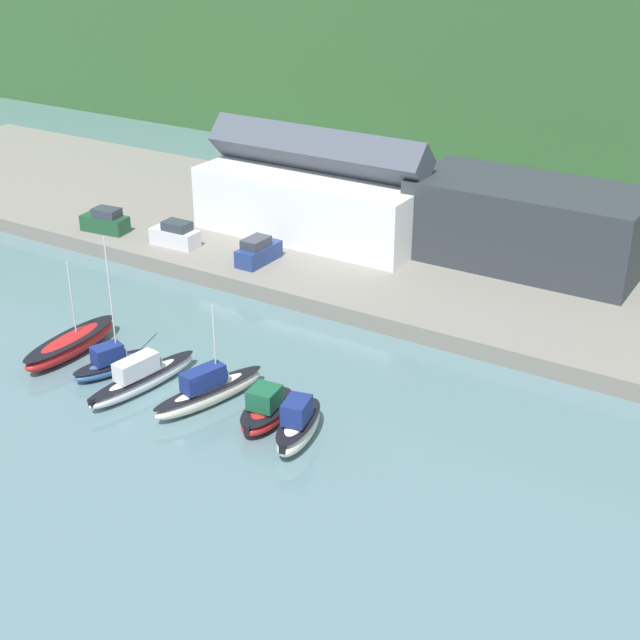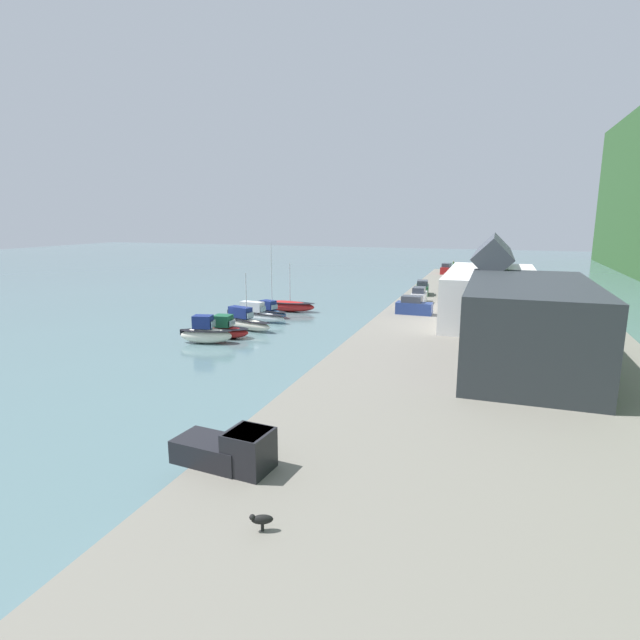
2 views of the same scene
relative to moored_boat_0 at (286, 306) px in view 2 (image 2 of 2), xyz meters
The scene contains 17 objects.
ground_plane 11.13m from the moored_boat_0, ahead, with size 320.00×320.00×0.00m, color slate.
quay_promenade 28.80m from the moored_boat_0, 67.35° to the left, with size 126.38×25.50×1.28m.
harbor_clubhouse 26.69m from the moored_boat_0, 82.89° to the left, with size 20.41×9.38×9.38m.
yacht_club_building 36.17m from the moored_boat_0, 53.99° to the left, with size 18.16×8.94×6.49m.
moored_boat_0 is the anchor object (origin of this frame).
moored_boat_1 4.22m from the moored_boat_0, ahead, with size 3.27×5.74×9.39m.
moored_boat_2 7.39m from the moored_boat_0, ahead, with size 2.66×8.65×2.40m.
moored_boat_3 11.98m from the moored_boat_0, ahead, with size 3.61×8.17×6.47m.
moored_boat_4 16.19m from the moored_boat_0, ahead, with size 2.85×5.33×2.43m.
moored_boat_5 18.91m from the moored_boat_0, ahead, with size 3.01×5.70×2.86m.
parked_car_0 17.96m from the moored_boat_0, 106.87° to the left, with size 4.25×1.92×2.16m.
parked_car_1 46.06m from the moored_boat_0, 157.98° to the left, with size 4.39×2.30×2.16m.
parked_car_2 20.88m from the moored_boat_0, 127.47° to the left, with size 4.38×2.28×2.16m.
parked_car_3 18.00m from the moored_boat_0, 80.45° to the left, with size 1.87×4.23×2.16m.
pickup_truck_0 45.60m from the moored_boat_0, 20.01° to the left, with size 2.39×4.89×1.90m.
person_on_quay 52.22m from the moored_boat_0, 159.77° to the left, with size 0.40×0.40×2.14m.
dog_on_quay 50.49m from the moored_boat_0, 22.14° to the left, with size 0.60×0.87×0.68m.
Camera 2 is at (50.33, 27.04, 12.52)m, focal length 28.00 mm.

